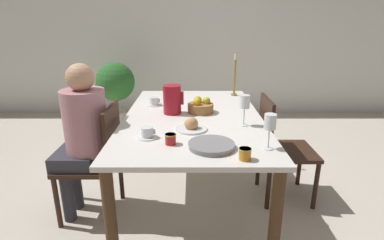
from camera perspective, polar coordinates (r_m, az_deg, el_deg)
The scene contains 18 objects.
ground_plane at distance 2.61m, azimuth -0.02°, elevation -14.74°, with size 20.00×20.00×0.00m, color beige.
wall_back at distance 4.74m, azimuth -0.10°, elevation 16.83°, with size 10.00×0.06×2.60m.
dining_table at distance 2.32m, azimuth -0.02°, elevation -1.31°, with size 1.03×1.71×0.74m.
chair_person_side at distance 2.34m, azimuth -17.72°, elevation -7.01°, with size 0.42×0.42×0.86m.
chair_opposite at distance 2.54m, azimuth 16.18°, elevation -4.79°, with size 0.42×0.42×0.86m.
person_seated at distance 2.27m, azimuth -20.40°, elevation -1.94°, with size 0.39×0.41×1.16m.
red_pitcher at distance 2.33m, azimuth -3.97°, elevation 3.94°, with size 0.16×0.14×0.22m.
wine_glass_water at distance 2.07m, azimuth 9.85°, elevation 3.22°, with size 0.07×0.07×0.22m.
wine_glass_juice at distance 1.71m, azimuth 14.48°, elevation -0.67°, with size 0.07×0.07×0.21m.
teacup_near_person at distance 1.88m, azimuth -8.68°, elevation -2.51°, with size 0.13×0.13×0.07m.
teacup_across at distance 2.59m, azimuth -7.36°, elevation 3.43°, with size 0.13×0.13×0.07m.
serving_tray at distance 1.72m, azimuth 3.57°, elevation -4.83°, with size 0.27×0.27×0.03m.
bread_plate at distance 1.99m, azimuth -0.29°, elevation -1.13°, with size 0.21×0.21×0.09m.
jam_jar_amber at distance 1.76m, azimuth -4.28°, elevation -3.57°, with size 0.07×0.07×0.06m.
jam_jar_red at distance 1.59m, azimuth 9.91°, elevation -6.28°, with size 0.07×0.07×0.06m.
fruit_bowl at distance 2.37m, azimuth 1.48°, elevation 2.58°, with size 0.20×0.20×0.12m.
candlestick_tall at distance 2.93m, azimuth 7.95°, elevation 7.74°, with size 0.06×0.06×0.39m.
potted_plant at distance 4.28m, azimuth -14.52°, elevation 6.60°, with size 0.53×0.53×0.90m.
Camera 1 is at (-0.01, -2.19, 1.43)m, focal length 28.00 mm.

